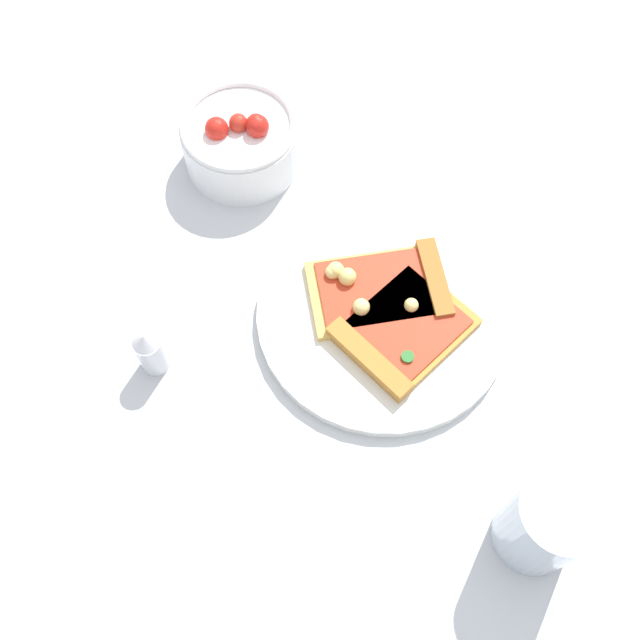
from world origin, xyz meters
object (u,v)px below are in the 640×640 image
Objects in this scene: pizza_slice_near at (384,286)px; salad_bowl at (239,143)px; pepper_shaker at (150,351)px; pizza_slice_far at (398,333)px; soda_glass at (546,523)px; plate at (383,314)px.

salad_bowl is (0.23, 0.01, 0.01)m from pizza_slice_near.
pizza_slice_far is at bearing -123.06° from pepper_shaker.
salad_bowl is 0.51m from soda_glass.
pizza_slice_near is 0.28m from soda_glass.
pepper_shaker is at bearing 124.91° from salad_bowl.
pizza_slice_near is 0.24m from pepper_shaker.
soda_glass reaches higher than plate.
plate is 0.03m from pizza_slice_far.
salad_bowl is 0.26m from pepper_shaker.
soda_glass reaches higher than pizza_slice_far.
pepper_shaker is (0.13, 0.20, 0.01)m from pizza_slice_far.
pizza_slice_near is at bearing -177.09° from salad_bowl.
plate is 1.60× the size of pizza_slice_near.
pepper_shaker reaches higher than pizza_slice_near.
pepper_shaker reaches higher than pizza_slice_far.
pizza_slice_near reaches higher than pizza_slice_far.
soda_glass is at bearing 170.86° from plate.
pizza_slice_far is 1.01× the size of salad_bowl.
salad_bowl is at bearing -5.09° from soda_glass.
pizza_slice_far is at bearing 165.84° from plate.
plate is 0.26m from salad_bowl.
pepper_shaker is at bearing 69.75° from pizza_slice_near.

